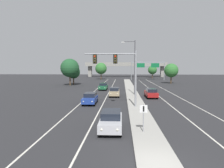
# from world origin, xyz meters

# --- Properties ---
(ground_plane) EXTENTS (260.00, 260.00, 0.00)m
(ground_plane) POSITION_xyz_m (0.00, 0.00, 0.00)
(ground_plane) COLOR #28282B
(median_island) EXTENTS (2.40, 110.00, 0.15)m
(median_island) POSITION_xyz_m (0.00, 18.00, 0.07)
(median_island) COLOR #9E9B93
(median_island) RESTS_ON ground
(lane_stripe_oncoming_center) EXTENTS (0.14, 100.00, 0.01)m
(lane_stripe_oncoming_center) POSITION_xyz_m (-4.70, 25.00, 0.00)
(lane_stripe_oncoming_center) COLOR silver
(lane_stripe_oncoming_center) RESTS_ON ground
(lane_stripe_receding_center) EXTENTS (0.14, 100.00, 0.01)m
(lane_stripe_receding_center) POSITION_xyz_m (4.70, 25.00, 0.00)
(lane_stripe_receding_center) COLOR silver
(lane_stripe_receding_center) RESTS_ON ground
(edge_stripe_left) EXTENTS (0.14, 100.00, 0.01)m
(edge_stripe_left) POSITION_xyz_m (-8.00, 25.00, 0.00)
(edge_stripe_left) COLOR silver
(edge_stripe_left) RESTS_ON ground
(edge_stripe_right) EXTENTS (0.14, 100.00, 0.01)m
(edge_stripe_right) POSITION_xyz_m (8.00, 25.00, 0.00)
(edge_stripe_right) COLOR silver
(edge_stripe_right) RESTS_ON ground
(overhead_signal_mast) EXTENTS (6.72, 0.44, 7.20)m
(overhead_signal_mast) POSITION_xyz_m (-2.30, 15.52, 5.28)
(overhead_signal_mast) COLOR gray
(overhead_signal_mast) RESTS_ON median_island
(median_sign_post) EXTENTS (0.60, 0.10, 2.20)m
(median_sign_post) POSITION_xyz_m (-0.27, 5.28, 1.59)
(median_sign_post) COLOR gray
(median_sign_post) RESTS_ON median_island
(street_lamp_median) EXTENTS (2.58, 0.28, 10.00)m
(street_lamp_median) POSITION_xyz_m (0.14, 27.05, 5.79)
(street_lamp_median) COLOR #4C4C51
(street_lamp_median) RESTS_ON median_island
(car_oncoming_silver) EXTENTS (1.83, 4.47, 1.58)m
(car_oncoming_silver) POSITION_xyz_m (-2.88, 6.09, 0.82)
(car_oncoming_silver) COLOR #B7B7BC
(car_oncoming_silver) RESTS_ON ground
(car_oncoming_blue) EXTENTS (1.84, 4.48, 1.58)m
(car_oncoming_blue) POSITION_xyz_m (-6.51, 17.83, 0.82)
(car_oncoming_blue) COLOR navy
(car_oncoming_blue) RESTS_ON ground
(car_oncoming_tan) EXTENTS (1.91, 4.50, 1.58)m
(car_oncoming_tan) POSITION_xyz_m (-3.36, 25.45, 0.82)
(car_oncoming_tan) COLOR tan
(car_oncoming_tan) RESTS_ON ground
(car_oncoming_green) EXTENTS (1.89, 4.50, 1.58)m
(car_oncoming_green) POSITION_xyz_m (-6.28, 35.41, 0.82)
(car_oncoming_green) COLOR #195633
(car_oncoming_green) RESTS_ON ground
(car_receding_red) EXTENTS (1.91, 4.50, 1.58)m
(car_receding_red) POSITION_xyz_m (3.02, 24.10, 0.82)
(car_receding_red) COLOR maroon
(car_receding_red) RESTS_ON ground
(highway_sign_gantry) EXTENTS (13.28, 0.42, 7.50)m
(highway_sign_gantry) POSITION_xyz_m (8.20, 69.93, 6.16)
(highway_sign_gantry) COLOR gray
(highway_sign_gantry) RESTS_ON ground
(overpass_bridge) EXTENTS (42.40, 6.40, 7.65)m
(overpass_bridge) POSITION_xyz_m (0.00, 96.51, 5.78)
(overpass_bridge) COLOR gray
(overpass_bridge) RESTS_ON ground
(tree_far_right_b) EXTENTS (4.40, 4.40, 6.36)m
(tree_far_right_b) POSITION_xyz_m (13.58, 54.08, 4.15)
(tree_far_right_b) COLOR #4C3823
(tree_far_right_b) RESTS_ON ground
(tree_far_left_b) EXTENTS (5.26, 5.26, 7.61)m
(tree_far_left_b) POSITION_xyz_m (-16.77, 45.84, 4.97)
(tree_far_left_b) COLOR #4C3823
(tree_far_left_b) RESTS_ON ground
(tree_far_right_c) EXTENTS (4.11, 4.11, 5.94)m
(tree_far_right_c) POSITION_xyz_m (12.08, 83.68, 3.88)
(tree_far_right_c) COLOR #4C3823
(tree_far_right_c) RESTS_ON ground
(tree_far_left_c) EXTENTS (3.96, 3.96, 5.73)m
(tree_far_left_c) POSITION_xyz_m (-16.64, 49.43, 3.74)
(tree_far_left_c) COLOR #4C3823
(tree_far_left_c) RESTS_ON ground
(tree_far_left_a) EXTENTS (4.87, 4.87, 7.04)m
(tree_far_left_a) POSITION_xyz_m (-10.90, 74.14, 4.60)
(tree_far_left_a) COLOR #4C3823
(tree_far_left_a) RESTS_ON ground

